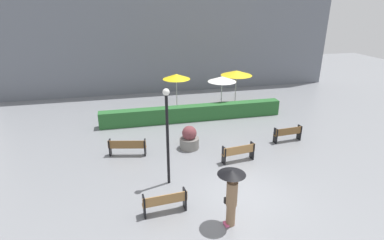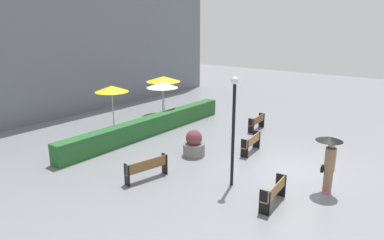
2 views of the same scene
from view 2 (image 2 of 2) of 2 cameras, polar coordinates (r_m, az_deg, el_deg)
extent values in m
plane|color=gray|center=(15.44, 16.68, -8.01)|extent=(60.00, 60.00, 0.00)
cube|color=#9E7242|center=(12.40, 13.01, -11.52)|extent=(1.65, 0.39, 0.04)
cube|color=#9E7242|center=(12.26, 13.75, -10.78)|extent=(1.63, 0.17, 0.38)
cube|color=black|center=(11.77, 11.77, -13.09)|extent=(0.09, 0.37, 0.84)
cube|color=black|center=(13.05, 14.28, -10.27)|extent=(0.09, 0.37, 0.84)
cube|color=brown|center=(20.56, 10.44, -0.41)|extent=(1.65, 0.36, 0.04)
cube|color=brown|center=(20.46, 10.83, 0.10)|extent=(1.63, 0.16, 0.39)
cube|color=black|center=(19.89, 9.62, -0.96)|extent=(0.09, 0.35, 0.85)
cube|color=black|center=(21.24, 11.29, 0.01)|extent=(0.09, 0.35, 0.85)
cube|color=#9E7242|center=(16.95, 9.51, -3.84)|extent=(1.66, 0.45, 0.04)
cube|color=#9E7242|center=(16.82, 10.01, -3.19)|extent=(1.64, 0.23, 0.41)
cube|color=black|center=(16.27, 8.57, -4.63)|extent=(0.10, 0.36, 0.87)
cube|color=black|center=(17.62, 10.49, -3.13)|extent=(0.10, 0.36, 0.87)
cube|color=brown|center=(14.05, -7.49, -7.90)|extent=(1.88, 0.63, 0.04)
cube|color=brown|center=(13.86, -7.22, -7.24)|extent=(1.84, 0.44, 0.40)
cube|color=black|center=(13.64, -10.59, -8.83)|extent=(0.13, 0.33, 0.86)
cube|color=black|center=(14.48, -4.50, -7.11)|extent=(0.13, 0.33, 0.86)
cylinder|color=#8C6B4C|center=(13.88, 21.27, -9.31)|extent=(0.32, 0.32, 0.82)
cube|color=#F2598C|center=(13.98, 21.08, -10.78)|extent=(0.35, 0.29, 0.08)
cylinder|color=#8C6B4C|center=(13.56, 21.62, -6.03)|extent=(0.38, 0.38, 0.89)
sphere|color=tan|center=(13.38, 21.86, -3.84)|extent=(0.21, 0.21, 0.21)
cube|color=black|center=(13.72, 20.54, -7.44)|extent=(0.29, 0.13, 0.22)
cylinder|color=black|center=(13.47, 21.34, -4.68)|extent=(0.02, 0.02, 0.90)
cone|color=black|center=(13.33, 21.53, -2.86)|extent=(0.95, 0.95, 0.16)
cylinder|color=slate|center=(16.37, 0.32, -4.85)|extent=(1.02, 1.02, 0.59)
sphere|color=brown|center=(16.18, 0.32, -2.94)|extent=(0.76, 0.76, 0.76)
cylinder|color=black|center=(12.99, 6.72, -2.67)|extent=(0.12, 0.12, 3.92)
sphere|color=white|center=(12.50, 7.02, 6.43)|extent=(0.28, 0.28, 0.28)
cylinder|color=silver|center=(20.64, -12.79, 1.71)|extent=(0.06, 0.06, 2.41)
cone|color=yellow|center=(20.40, -12.99, 5.00)|extent=(1.91, 1.91, 0.35)
cylinder|color=silver|center=(21.73, -4.81, 2.67)|extent=(0.06, 0.06, 2.36)
cone|color=white|center=(21.50, -4.88, 5.74)|extent=(1.94, 1.94, 0.35)
cylinder|color=silver|center=(23.69, -4.63, 3.82)|extent=(0.06, 0.06, 2.42)
cone|color=yellow|center=(23.47, -4.70, 6.71)|extent=(2.28, 2.28, 0.35)
cube|color=#28602D|center=(19.54, -6.77, -0.92)|extent=(11.82, 0.70, 1.00)
cube|color=slate|center=(24.75, -20.12, 13.67)|extent=(28.00, 1.20, 11.17)
camera|label=1|loc=(10.34, 68.20, 13.24)|focal=28.42mm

